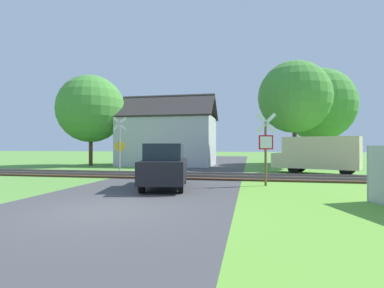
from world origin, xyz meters
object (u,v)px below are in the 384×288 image
Objects in this scene: tree_right at (294,97)px; tree_left at (91,109)px; crossing_sign_far at (120,142)px; tree_far at (319,105)px; house at (168,140)px; mail_truck at (318,153)px; parked_car at (165,166)px; stop_sign_near at (266,145)px.

tree_right is 1.06× the size of tree_left.
tree_far is at bearing 24.38° from crossing_sign_far.
house is 1.07× the size of tree_left.
tree_left reaches higher than mail_truck.
tree_right reaches higher than parked_car.
crossing_sign_far is 8.59m from tree_left.
mail_truck is (0.68, -4.90, -4.22)m from tree_right.
mail_truck is (11.11, -6.05, -1.01)m from house.
parked_car is (4.70, -6.00, -1.05)m from crossing_sign_far.
house reaches higher than mail_truck.
stop_sign_near is 7.14m from mail_truck.
tree_left is 1.48× the size of mail_truck.
mail_truck is at bearing -128.43° from stop_sign_near.
crossing_sign_far is 0.46× the size of tree_left.
mail_truck is at bearing -102.16° from tree_far.
tree_right is at bearing 1.87° from tree_left.
house is 1.01× the size of tree_right.
tree_left is at bearing 99.37° from mail_truck.
tree_right is 1.95× the size of parked_car.
stop_sign_near is 17.94m from tree_left.
tree_left is at bearing 116.83° from crossing_sign_far.
stop_sign_near is 9.87m from crossing_sign_far.
tree_right is 0.93× the size of tree_far.
tree_left is at bearing -178.13° from tree_right.
stop_sign_near is at bearing 174.74° from mail_truck.
stop_sign_near is 0.59× the size of mail_truck.
tree_right is (10.43, -1.15, 3.22)m from house.
tree_far is (5.61, 16.48, 3.78)m from stop_sign_near.
house is at bearing 94.89° from parked_car.
house is at bearing 67.27° from crossing_sign_far.
tree_right is 6.51m from mail_truck.
tree_far is at bearing 11.15° from mail_truck.
mail_truck reaches higher than parked_car.
parked_car is at bearing -118.28° from tree_right.
tree_far is at bearing 17.56° from house.
mail_truck is at bearing -28.41° from house.
parked_car is at bearing -118.33° from tree_far.
tree_far is (19.73, 5.87, 0.64)m from tree_left.
tree_left reaches higher than house.
tree_right is 14.95m from parked_car.
crossing_sign_far is 7.69m from parked_car.
mail_truck is at bearing -7.55° from crossing_sign_far.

